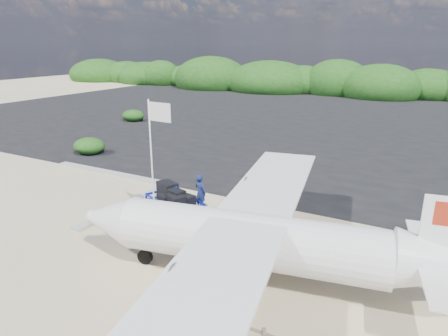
# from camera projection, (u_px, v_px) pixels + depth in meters

# --- Properties ---
(ground) EXTENTS (160.00, 160.00, 0.00)m
(ground) POSITION_uv_depth(u_px,v_px,m) (182.00, 235.00, 17.65)
(ground) COLOR beige
(asphalt_apron) EXTENTS (90.00, 50.00, 0.04)m
(asphalt_apron) POSITION_uv_depth(u_px,v_px,m) (340.00, 122.00, 42.81)
(asphalt_apron) COLOR #B2B2B2
(asphalt_apron) RESTS_ON ground
(lagoon) EXTENTS (9.00, 7.00, 0.40)m
(lagoon) POSITION_uv_depth(u_px,v_px,m) (67.00, 191.00, 23.00)
(lagoon) COLOR #B2B2B2
(lagoon) RESTS_ON ground
(vegetation_band) EXTENTS (124.00, 8.00, 4.40)m
(vegetation_band) POSITION_uv_depth(u_px,v_px,m) (376.00, 96.00, 63.78)
(vegetation_band) COLOR #B2B2B2
(vegetation_band) RESTS_ON ground
(baggage_cart) EXTENTS (3.53, 2.82, 1.54)m
(baggage_cart) POSITION_uv_depth(u_px,v_px,m) (175.00, 224.00, 18.78)
(baggage_cart) COLOR #0D1BC7
(baggage_cart) RESTS_ON ground
(flagpole) EXTENTS (1.22, 0.58, 5.92)m
(flagpole) POSITION_uv_depth(u_px,v_px,m) (156.00, 229.00, 18.30)
(flagpole) COLOR white
(flagpole) RESTS_ON ground
(signboard) EXTENTS (1.59, 0.46, 1.31)m
(signboard) POSITION_uv_depth(u_px,v_px,m) (299.00, 267.00, 15.19)
(signboard) COLOR maroon
(signboard) RESTS_ON ground
(crew_a) EXTENTS (0.79, 0.64, 1.89)m
(crew_a) POSITION_uv_depth(u_px,v_px,m) (200.00, 193.00, 20.06)
(crew_a) COLOR navy
(crew_a) RESTS_ON ground
(crew_b) EXTENTS (0.79, 0.64, 1.54)m
(crew_b) POSITION_uv_depth(u_px,v_px,m) (244.00, 218.00, 17.56)
(crew_b) COLOR navy
(crew_b) RESTS_ON ground
(crew_c) EXTENTS (1.12, 0.60, 1.83)m
(crew_c) POSITION_uv_depth(u_px,v_px,m) (177.00, 204.00, 18.67)
(crew_c) COLOR navy
(crew_c) RESTS_ON ground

